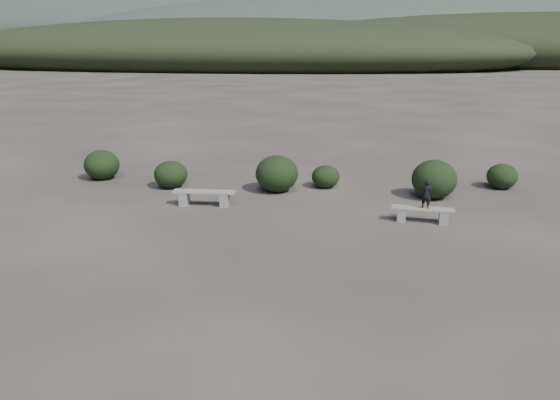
# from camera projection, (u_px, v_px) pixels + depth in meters

# --- Properties ---
(ground) EXTENTS (1200.00, 1200.00, 0.00)m
(ground) POSITION_uv_depth(u_px,v_px,m) (246.00, 300.00, 11.00)
(ground) COLOR #312C26
(ground) RESTS_ON ground
(bench_left) EXTENTS (1.97, 0.52, 0.49)m
(bench_left) POSITION_uv_depth(u_px,v_px,m) (204.00, 197.00, 17.16)
(bench_left) COLOR slate
(bench_left) RESTS_ON ground
(bench_right) EXTENTS (1.78, 0.49, 0.44)m
(bench_right) POSITION_uv_depth(u_px,v_px,m) (423.00, 214.00, 15.60)
(bench_right) COLOR slate
(bench_right) RESTS_ON ground
(seated_person) EXTENTS (0.34, 0.25, 0.83)m
(seated_person) POSITION_uv_depth(u_px,v_px,m) (426.00, 194.00, 15.43)
(seated_person) COLOR black
(seated_person) RESTS_ON bench_right
(shrub_a) EXTENTS (1.17, 1.17, 0.96)m
(shrub_a) POSITION_uv_depth(u_px,v_px,m) (171.00, 174.00, 19.22)
(shrub_a) COLOR black
(shrub_a) RESTS_ON ground
(shrub_b) EXTENTS (1.47, 1.47, 1.26)m
(shrub_b) POSITION_uv_depth(u_px,v_px,m) (277.00, 174.00, 18.70)
(shrub_b) COLOR black
(shrub_b) RESTS_ON ground
(shrub_c) EXTENTS (0.99, 0.99, 0.79)m
(shrub_c) POSITION_uv_depth(u_px,v_px,m) (326.00, 177.00, 19.25)
(shrub_c) COLOR black
(shrub_c) RESTS_ON ground
(shrub_d) EXTENTS (1.47, 1.47, 1.28)m
(shrub_d) POSITION_uv_depth(u_px,v_px,m) (434.00, 179.00, 17.91)
(shrub_d) COLOR black
(shrub_d) RESTS_ON ground
(shrub_e) EXTENTS (1.05, 1.05, 0.88)m
(shrub_e) POSITION_uv_depth(u_px,v_px,m) (502.00, 176.00, 19.13)
(shrub_e) COLOR black
(shrub_e) RESTS_ON ground
(shrub_f) EXTENTS (1.30, 1.30, 1.10)m
(shrub_f) POSITION_uv_depth(u_px,v_px,m) (102.00, 165.00, 20.39)
(shrub_f) COLOR black
(shrub_f) RESTS_ON ground
(mountain_ridges) EXTENTS (500.00, 400.00, 56.00)m
(mountain_ridges) POSITION_uv_depth(u_px,v_px,m) (355.00, 29.00, 330.12)
(mountain_ridges) COLOR black
(mountain_ridges) RESTS_ON ground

